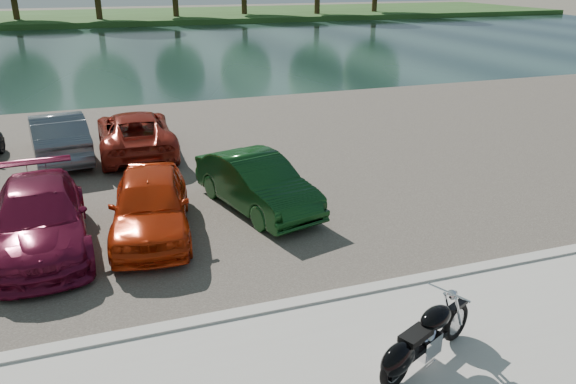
# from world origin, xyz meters

# --- Properties ---
(ground) EXTENTS (200.00, 200.00, 0.00)m
(ground) POSITION_xyz_m (0.00, 0.00, 0.00)
(ground) COLOR #595447
(ground) RESTS_ON ground
(kerb) EXTENTS (60.00, 0.30, 0.14)m
(kerb) POSITION_xyz_m (0.00, 2.00, 0.07)
(kerb) COLOR #B2AEA7
(kerb) RESTS_ON ground
(parking_lot) EXTENTS (60.00, 18.00, 0.04)m
(parking_lot) POSITION_xyz_m (0.00, 11.00, 0.02)
(parking_lot) COLOR #3F3933
(parking_lot) RESTS_ON ground
(river) EXTENTS (120.00, 40.00, 0.00)m
(river) POSITION_xyz_m (0.00, 40.00, 0.00)
(river) COLOR #1A2E2C
(river) RESTS_ON ground
(far_bank) EXTENTS (120.00, 24.00, 0.60)m
(far_bank) POSITION_xyz_m (0.00, 72.00, 0.30)
(far_bank) COLOR #234217
(far_bank) RESTS_ON ground
(motorcycle) EXTENTS (2.19, 1.19, 1.05)m
(motorcycle) POSITION_xyz_m (-0.35, -0.30, 0.56)
(motorcycle) COLOR black
(motorcycle) RESTS_ON promenade
(car_3) EXTENTS (2.27, 4.97, 1.41)m
(car_3) POSITION_xyz_m (-6.02, 6.07, 0.74)
(car_3) COLOR maroon
(car_3) RESTS_ON parking_lot
(car_4) EXTENTS (2.30, 4.53, 1.48)m
(car_4) POSITION_xyz_m (-3.64, 6.01, 0.78)
(car_4) COLOR red
(car_4) RESTS_ON parking_lot
(car_5) EXTENTS (2.54, 4.48, 1.40)m
(car_5) POSITION_xyz_m (-0.90, 6.65, 0.74)
(car_5) COLOR #0E3614
(car_5) RESTS_ON parking_lot
(car_9) EXTENTS (2.19, 4.81, 1.53)m
(car_9) POSITION_xyz_m (-5.84, 12.79, 0.81)
(car_9) COLOR #565E68
(car_9) RESTS_ON parking_lot
(car_10) EXTENTS (2.39, 5.13, 1.42)m
(car_10) POSITION_xyz_m (-3.43, 12.60, 0.75)
(car_10) COLOR maroon
(car_10) RESTS_ON parking_lot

